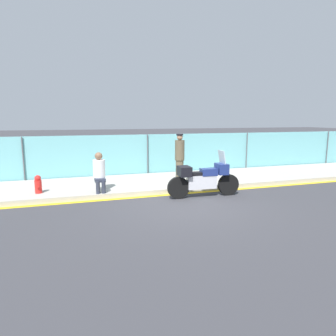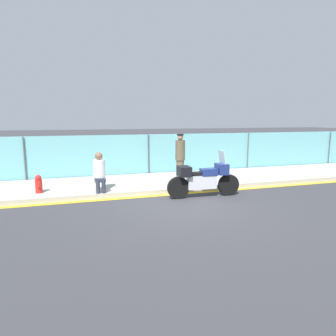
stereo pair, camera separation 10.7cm
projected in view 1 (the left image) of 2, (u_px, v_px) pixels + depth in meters
The scene contains 8 objects.
ground_plane at pixel (184, 205), 8.68m from camera, with size 120.00×120.00×0.00m, color #38383D.
sidewalk at pixel (158, 182), 11.31m from camera, with size 35.45×3.04×0.17m.
curb_paint_stripe at pixel (171, 195), 9.81m from camera, with size 35.45×0.18×0.01m.
storefront_fence at pixel (147, 156), 12.68m from camera, with size 33.68×0.17×1.80m.
motorcycle at pixel (203, 179), 9.45m from camera, with size 2.39×0.56×1.47m.
officer_standing at pixel (180, 156), 11.28m from camera, with size 0.36×0.36×1.73m.
person_seated_on_curb at pixel (99, 170), 9.50m from camera, with size 0.39×0.65×1.24m.
fire_hydrant at pixel (38, 184), 9.29m from camera, with size 0.21×0.26×0.57m.
Camera 1 is at (-2.99, -7.85, 2.48)m, focal length 32.00 mm.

